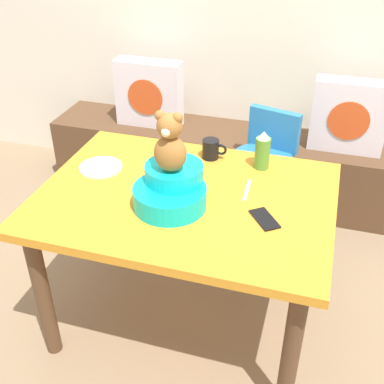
# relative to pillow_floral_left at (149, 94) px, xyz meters

# --- Properties ---
(ground_plane) EXTENTS (8.00, 8.00, 0.00)m
(ground_plane) POSITION_rel_pillow_floral_left_xyz_m (0.63, -1.19, -0.68)
(ground_plane) COLOR #8C7256
(window_bench) EXTENTS (2.60, 0.44, 0.46)m
(window_bench) POSITION_rel_pillow_floral_left_xyz_m (0.63, 0.02, -0.45)
(window_bench) COLOR brown
(window_bench) RESTS_ON ground_plane
(pillow_floral_left) EXTENTS (0.44, 0.15, 0.44)m
(pillow_floral_left) POSITION_rel_pillow_floral_left_xyz_m (0.00, 0.00, 0.00)
(pillow_floral_left) COLOR silver
(pillow_floral_left) RESTS_ON window_bench
(pillow_floral_right) EXTENTS (0.44, 0.15, 0.44)m
(pillow_floral_right) POSITION_rel_pillow_floral_left_xyz_m (1.28, 0.00, 0.00)
(pillow_floral_right) COLOR silver
(pillow_floral_right) RESTS_ON window_bench
(book_stack) EXTENTS (0.20, 0.14, 0.07)m
(book_stack) POSITION_rel_pillow_floral_left_xyz_m (0.81, 0.02, -0.19)
(book_stack) COLOR #B2BB61
(book_stack) RESTS_ON window_bench
(dining_table) EXTENTS (1.25, 0.93, 0.74)m
(dining_table) POSITION_rel_pillow_floral_left_xyz_m (0.63, -1.19, -0.04)
(dining_table) COLOR orange
(dining_table) RESTS_ON ground_plane
(highchair) EXTENTS (0.40, 0.51, 0.79)m
(highchair) POSITION_rel_pillow_floral_left_xyz_m (0.85, -0.42, -0.16)
(highchair) COLOR #2672B2
(highchair) RESTS_ON ground_plane
(infant_seat_teal) EXTENTS (0.30, 0.33, 0.16)m
(infant_seat_teal) POSITION_rel_pillow_floral_left_xyz_m (0.59, -1.28, 0.13)
(infant_seat_teal) COLOR #0EBFCA
(infant_seat_teal) RESTS_ON dining_table
(teddy_bear) EXTENTS (0.13, 0.12, 0.25)m
(teddy_bear) POSITION_rel_pillow_floral_left_xyz_m (0.59, -1.28, 0.34)
(teddy_bear) COLOR #A06931
(teddy_bear) RESTS_ON infant_seat_teal
(ketchup_bottle) EXTENTS (0.07, 0.07, 0.18)m
(ketchup_bottle) POSITION_rel_pillow_floral_left_xyz_m (0.90, -0.87, 0.15)
(ketchup_bottle) COLOR #4C8C33
(ketchup_bottle) RESTS_ON dining_table
(coffee_mug) EXTENTS (0.12, 0.08, 0.09)m
(coffee_mug) POSITION_rel_pillow_floral_left_xyz_m (0.65, -0.85, 0.11)
(coffee_mug) COLOR black
(coffee_mug) RESTS_ON dining_table
(dinner_plate_near) EXTENTS (0.20, 0.20, 0.01)m
(dinner_plate_near) POSITION_rel_pillow_floral_left_xyz_m (0.18, -1.10, 0.07)
(dinner_plate_near) COLOR white
(dinner_plate_near) RESTS_ON dining_table
(cell_phone) EXTENTS (0.14, 0.16, 0.01)m
(cell_phone) POSITION_rel_pillow_floral_left_xyz_m (0.98, -1.28, 0.06)
(cell_phone) COLOR black
(cell_phone) RESTS_ON dining_table
(table_fork) EXTENTS (0.02, 0.17, 0.01)m
(table_fork) POSITION_rel_pillow_floral_left_xyz_m (0.87, -1.09, 0.06)
(table_fork) COLOR silver
(table_fork) RESTS_ON dining_table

